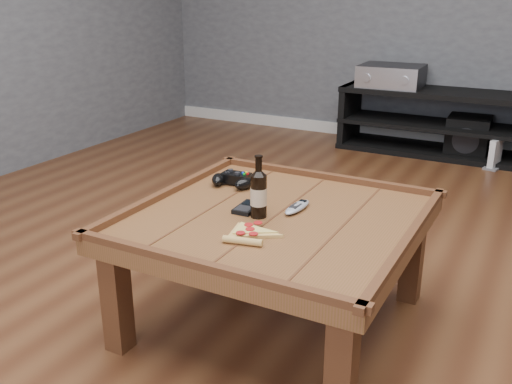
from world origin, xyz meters
The scene contains 12 objects.
ground centered at (0.00, 0.00, 0.00)m, with size 6.00×6.00×0.00m, color #472514.
baseboard centered at (0.00, 2.99, 0.05)m, with size 5.00×0.02×0.10m, color silver.
coffee_table centered at (0.00, 0.00, 0.39)m, with size 1.03×1.03×0.48m.
media_console centered at (0.00, 2.75, 0.25)m, with size 1.40×0.45×0.50m.
beer_bottle centered at (-0.05, -0.04, 0.54)m, with size 0.06×0.06×0.23m.
game_controller centered at (-0.31, 0.21, 0.48)m, with size 0.21×0.14×0.06m.
pizza_slice centered at (0.00, -0.20, 0.46)m, with size 0.19×0.26×0.02m.
smartphone centered at (-0.12, 0.00, 0.46)m, with size 0.08×0.13×0.02m.
remote_control centered at (0.05, 0.08, 0.46)m, with size 0.06×0.17×0.02m.
av_receiver centered at (-0.34, 2.74, 0.58)m, with size 0.49×0.42×0.17m.
subwoofer centered at (0.27, 2.80, 0.15)m, with size 0.32×0.32×0.31m.
game_console centered at (0.51, 2.55, 0.10)m, with size 0.13×0.19×0.22m.
Camera 1 is at (0.85, -1.75, 1.24)m, focal length 40.00 mm.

